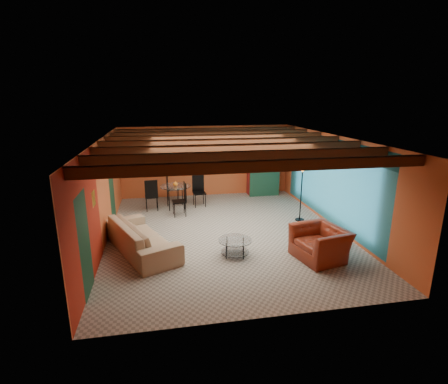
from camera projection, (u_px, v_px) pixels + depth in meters
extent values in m
cube|color=gray|center=(225.00, 232.00, 9.84)|extent=(6.50, 8.00, 0.01)
cube|color=silver|center=(225.00, 138.00, 9.12)|extent=(6.50, 8.00, 0.01)
cube|color=#B9532A|center=(206.00, 161.00, 13.27)|extent=(6.50, 0.02, 2.70)
cube|color=maroon|center=(103.00, 193.00, 8.91)|extent=(0.02, 8.00, 2.70)
cube|color=teal|center=(334.00, 182.00, 10.05)|extent=(0.02, 8.00, 2.70)
imported|color=#9D8265|center=(142.00, 237.00, 8.55)|extent=(2.01, 2.83, 0.77)
imported|color=maroon|center=(320.00, 243.00, 8.17)|extent=(1.29, 1.40, 0.78)
cube|color=maroon|center=(263.00, 169.00, 13.46)|extent=(1.15, 0.58, 2.02)
cube|color=black|center=(183.00, 154.00, 12.99)|extent=(1.05, 0.03, 0.65)
imported|color=#26661E|center=(264.00, 138.00, 13.13)|extent=(0.49, 0.45, 0.44)
imported|color=orange|center=(175.00, 175.00, 11.70)|extent=(0.21, 0.21, 0.18)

